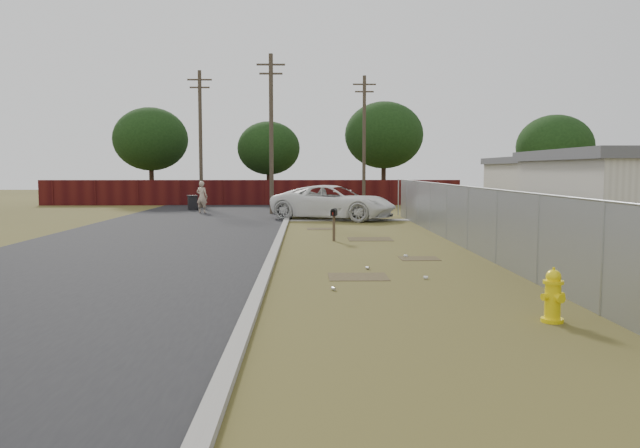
{
  "coord_description": "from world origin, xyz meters",
  "views": [
    {
      "loc": [
        -2.02,
        -19.57,
        2.54
      ],
      "look_at": [
        -1.66,
        -3.14,
        1.1
      ],
      "focal_mm": 35.0,
      "sensor_mm": 36.0,
      "label": 1
    }
  ],
  "objects_px": {
    "fire_hydrant": "(553,297)",
    "pedestrian": "(202,197)",
    "pickup_truck": "(334,202)",
    "mailbox": "(334,215)",
    "trash_bin": "(193,203)"
  },
  "relations": [
    {
      "from": "fire_hydrant",
      "to": "pedestrian",
      "type": "bearing_deg",
      "value": 111.1
    },
    {
      "from": "pickup_truck",
      "to": "pedestrian",
      "type": "bearing_deg",
      "value": 80.42
    },
    {
      "from": "mailbox",
      "to": "pedestrian",
      "type": "xyz_separation_m",
      "value": [
        -7.11,
        14.64,
        0.01
      ]
    },
    {
      "from": "pickup_truck",
      "to": "mailbox",
      "type": "bearing_deg",
      "value": -158.65
    },
    {
      "from": "trash_bin",
      "to": "pedestrian",
      "type": "bearing_deg",
      "value": -67.76
    },
    {
      "from": "trash_bin",
      "to": "pickup_truck",
      "type": "bearing_deg",
      "value": -40.98
    },
    {
      "from": "pedestrian",
      "to": "trash_bin",
      "type": "height_order",
      "value": "pedestrian"
    },
    {
      "from": "mailbox",
      "to": "pickup_truck",
      "type": "xyz_separation_m",
      "value": [
        0.43,
        9.66,
        -0.05
      ]
    },
    {
      "from": "fire_hydrant",
      "to": "mailbox",
      "type": "xyz_separation_m",
      "value": [
        -3.13,
        11.88,
        0.49
      ]
    },
    {
      "from": "fire_hydrant",
      "to": "pedestrian",
      "type": "relative_size",
      "value": 0.49
    },
    {
      "from": "fire_hydrant",
      "to": "trash_bin",
      "type": "height_order",
      "value": "trash_bin"
    },
    {
      "from": "pickup_truck",
      "to": "trash_bin",
      "type": "distance_m",
      "value": 11.3
    },
    {
      "from": "pedestrian",
      "to": "mailbox",
      "type": "bearing_deg",
      "value": 134.01
    },
    {
      "from": "mailbox",
      "to": "pickup_truck",
      "type": "bearing_deg",
      "value": 87.47
    },
    {
      "from": "fire_hydrant",
      "to": "trash_bin",
      "type": "xyz_separation_m",
      "value": [
        -11.22,
        28.95,
        0.05
      ]
    }
  ]
}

